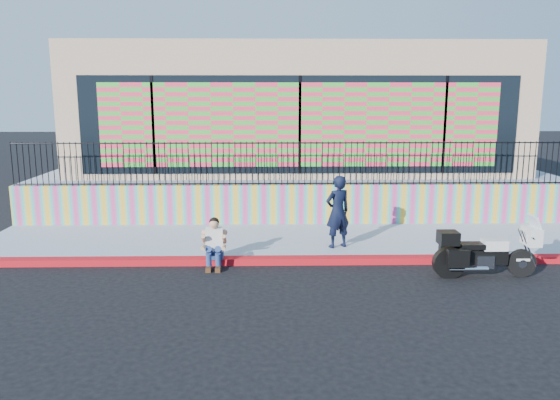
{
  "coord_description": "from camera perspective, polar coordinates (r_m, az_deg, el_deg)",
  "views": [
    {
      "loc": [
        -0.89,
        -11.67,
        3.7
      ],
      "look_at": [
        -0.63,
        1.2,
        1.22
      ],
      "focal_mm": 35.0,
      "sensor_mm": 36.0,
      "label": 1
    }
  ],
  "objects": [
    {
      "name": "sidewalk",
      "position": [
        13.83,
        2.57,
        -4.29
      ],
      "size": [
        16.0,
        3.0,
        0.15
      ],
      "primitive_type": "cube",
      "color": "gray",
      "rests_on": "ground"
    },
    {
      "name": "police_motorcycle",
      "position": [
        11.98,
        20.54,
        -5.07
      ],
      "size": [
        2.09,
        0.69,
        1.3
      ],
      "color": "black",
      "rests_on": "ground"
    },
    {
      "name": "mural_wall",
      "position": [
        15.25,
        2.21,
        -0.44
      ],
      "size": [
        16.0,
        0.2,
        1.1
      ],
      "primitive_type": "cube",
      "color": "#DB3983",
      "rests_on": "sidewalk"
    },
    {
      "name": "seated_man",
      "position": [
        11.95,
        -6.9,
        -4.96
      ],
      "size": [
        0.54,
        0.71,
        1.06
      ],
      "color": "navy",
      "rests_on": "ground"
    },
    {
      "name": "ground",
      "position": [
        12.28,
        3.07,
        -6.64
      ],
      "size": [
        90.0,
        90.0,
        0.0
      ],
      "primitive_type": "plane",
      "color": "black",
      "rests_on": "ground"
    },
    {
      "name": "police_officer",
      "position": [
        12.87,
        6.05,
        -1.22
      ],
      "size": [
        0.74,
        0.63,
        1.72
      ],
      "primitive_type": "imported",
      "rotation": [
        0.0,
        0.0,
        3.56
      ],
      "color": "black",
      "rests_on": "sidewalk"
    },
    {
      "name": "metal_fence",
      "position": [
        15.06,
        2.24,
        3.85
      ],
      "size": [
        15.8,
        0.04,
        1.2
      ],
      "primitive_type": null,
      "color": "black",
      "rests_on": "mural_wall"
    },
    {
      "name": "red_curb",
      "position": [
        12.25,
        3.08,
        -6.31
      ],
      "size": [
        16.0,
        0.3,
        0.15
      ],
      "primitive_type": "cube",
      "color": "#B10C1C",
      "rests_on": "ground"
    },
    {
      "name": "storefront_building",
      "position": [
        19.83,
        1.43,
        9.61
      ],
      "size": [
        14.0,
        8.06,
        4.0
      ],
      "color": "tan",
      "rests_on": "elevated_platform"
    },
    {
      "name": "elevated_platform",
      "position": [
        20.27,
        1.36,
        2.19
      ],
      "size": [
        16.0,
        10.0,
        1.25
      ],
      "primitive_type": "cube",
      "color": "gray",
      "rests_on": "ground"
    }
  ]
}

